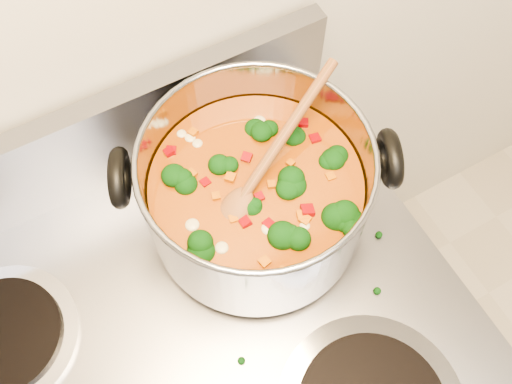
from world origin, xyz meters
The scene contains 3 objects.
stockpot centered at (0.23, 1.30, 1.01)m, with size 0.35×0.29×0.17m.
wooden_spoon centered at (0.24, 1.30, 1.05)m, with size 0.23×0.13×0.10m.
cooktop_crumbs centered at (0.21, 1.30, 0.92)m, with size 0.32×0.39×0.01m.
Camera 1 is at (0.06, 1.00, 1.66)m, focal length 40.00 mm.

